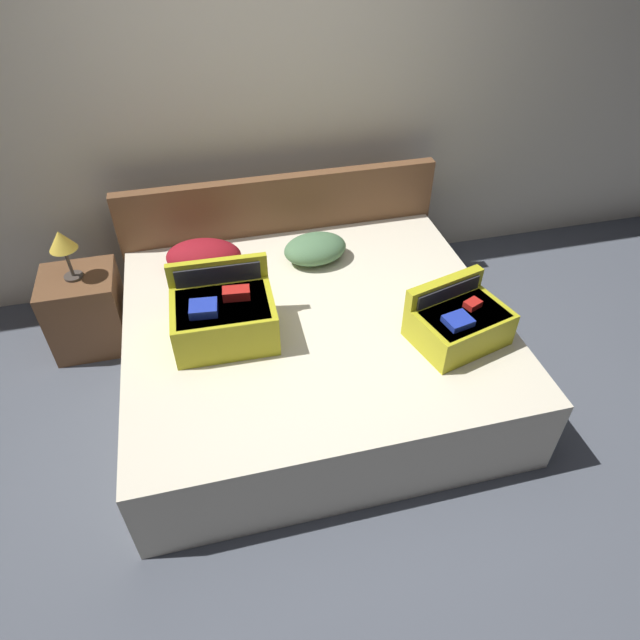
% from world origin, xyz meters
% --- Properties ---
extents(ground_plane, '(12.00, 12.00, 0.00)m').
position_xyz_m(ground_plane, '(0.00, 0.00, 0.00)').
color(ground_plane, '#4C515B').
extents(back_wall, '(8.00, 0.10, 2.60)m').
position_xyz_m(back_wall, '(0.00, 1.65, 1.30)').
color(back_wall, beige).
rests_on(back_wall, ground).
extents(bed, '(2.06, 1.83, 0.49)m').
position_xyz_m(bed, '(0.00, 0.40, 0.24)').
color(bed, beige).
rests_on(bed, ground).
extents(headboard, '(2.11, 0.08, 0.87)m').
position_xyz_m(headboard, '(0.00, 1.35, 0.44)').
color(headboard, brown).
rests_on(headboard, ground).
extents(hard_case_large, '(0.53, 0.42, 0.37)m').
position_xyz_m(hard_case_large, '(-0.49, 0.37, 0.62)').
color(hard_case_large, gold).
rests_on(hard_case_large, bed).
extents(hard_case_medium, '(0.54, 0.46, 0.30)m').
position_xyz_m(hard_case_medium, '(0.69, 0.06, 0.60)').
color(hard_case_medium, gold).
rests_on(hard_case_medium, bed).
extents(pillow_near_headboard, '(0.50, 0.36, 0.20)m').
position_xyz_m(pillow_near_headboard, '(-0.54, 1.01, 0.58)').
color(pillow_near_headboard, maroon).
rests_on(pillow_near_headboard, bed).
extents(pillow_center_head, '(0.43, 0.35, 0.16)m').
position_xyz_m(pillow_center_head, '(0.14, 0.95, 0.57)').
color(pillow_center_head, '#4C724C').
rests_on(pillow_center_head, bed).
extents(nightstand, '(0.44, 0.40, 0.52)m').
position_xyz_m(nightstand, '(-1.31, 1.06, 0.26)').
color(nightstand, brown).
rests_on(nightstand, ground).
extents(table_lamp, '(0.16, 0.16, 0.32)m').
position_xyz_m(table_lamp, '(-1.31, 1.06, 0.76)').
color(table_lamp, '#3F3833').
rests_on(table_lamp, nightstand).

